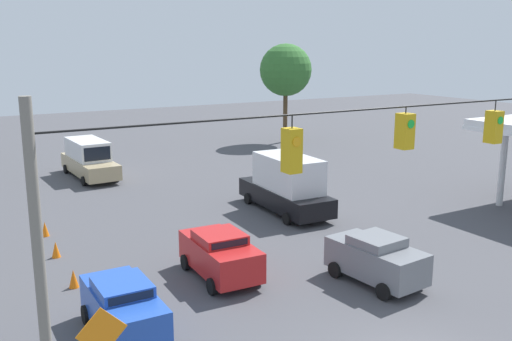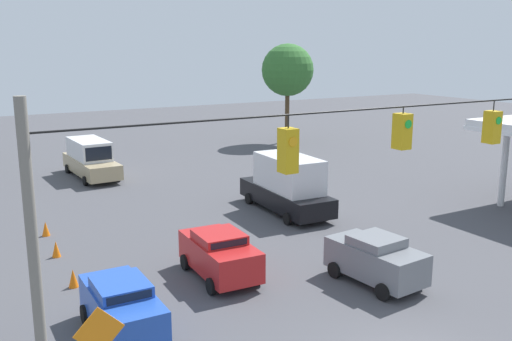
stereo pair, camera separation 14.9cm
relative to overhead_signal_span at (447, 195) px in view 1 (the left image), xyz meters
name	(u,v)px [view 1 (the left image)]	position (x,y,z in m)	size (l,w,h in m)	color
overhead_signal_span	(447,195)	(0.00, 0.00, 0.00)	(20.07, 0.38, 8.24)	slate
box_truck_black_oncoming_far	(286,185)	(-5.38, -15.68, -3.73)	(2.75, 6.92, 3.17)	black
box_truck_tan_withflow_deep	(89,159)	(1.84, -29.78, -3.97)	(2.65, 6.96, 2.62)	tan
sedan_red_withflow_mid	(220,254)	(1.88, -9.36, -4.31)	(2.24, 4.25, 1.85)	red
sedan_blue_parked_shoulder	(123,307)	(6.61, -6.73, -4.33)	(1.99, 4.18, 1.82)	#234CB2
sedan_grey_crossing_near	(376,259)	(-3.09, -5.85, -4.29)	(2.34, 4.06, 1.88)	slate
traffic_cone_second	(101,312)	(7.02, -7.98, -4.92)	(0.37, 0.37, 0.72)	orange
traffic_cone_third	(74,279)	(7.16, -11.26, -4.92)	(0.37, 0.37, 0.72)	orange
traffic_cone_fourth	(56,249)	(7.09, -14.88, -4.92)	(0.37, 0.37, 0.72)	orange
traffic_cone_fifth	(45,229)	(6.97, -18.06, -4.92)	(0.37, 0.37, 0.72)	orange
work_zone_sign	(102,340)	(8.21, -3.14, -3.29)	(1.27, 0.06, 2.84)	slate
tree_horizon_right	(286,70)	(-18.15, -35.44, 1.49)	(4.86, 4.86, 9.22)	#4C3823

